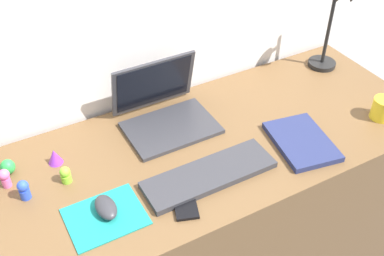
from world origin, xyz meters
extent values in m
cube|color=silver|center=(0.00, 0.35, 0.78)|extent=(2.88, 0.05, 1.56)
cube|color=brown|center=(0.00, 0.00, 0.37)|extent=(1.68, 0.63, 0.74)
cube|color=#333338|center=(-0.02, 0.12, 0.75)|extent=(0.30, 0.21, 0.01)
cube|color=#333338|center=(-0.02, 0.25, 0.85)|extent=(0.30, 0.05, 0.20)
cube|color=black|center=(-0.02, 0.25, 0.85)|extent=(0.27, 0.04, 0.17)
cube|color=#333338|center=(-0.02, -0.13, 0.75)|extent=(0.41, 0.13, 0.02)
cube|color=teal|center=(-0.35, -0.13, 0.74)|extent=(0.21, 0.17, 0.00)
ellipsoid|color=#333338|center=(-0.34, -0.11, 0.76)|extent=(0.06, 0.10, 0.03)
cube|color=black|center=(-0.14, -0.19, 0.74)|extent=(0.10, 0.14, 0.01)
cylinder|color=black|center=(0.70, 0.19, 0.75)|extent=(0.11, 0.11, 0.02)
cylinder|color=black|center=(0.70, 0.19, 0.91)|extent=(0.01, 0.01, 0.30)
cube|color=navy|center=(0.32, -0.15, 0.75)|extent=(0.21, 0.27, 0.02)
cylinder|color=yellow|center=(0.65, -0.17, 0.78)|extent=(0.07, 0.07, 0.08)
ellipsoid|color=green|center=(-0.55, 0.18, 0.76)|extent=(0.04, 0.04, 0.05)
cone|color=purple|center=(-0.41, 0.15, 0.77)|extent=(0.05, 0.05, 0.05)
cylinder|color=blue|center=(-0.53, 0.05, 0.76)|extent=(0.03, 0.03, 0.03)
sphere|color=blue|center=(-0.53, 0.05, 0.79)|extent=(0.03, 0.03, 0.03)
cylinder|color=#8CDB33|center=(-0.40, 0.06, 0.75)|extent=(0.03, 0.03, 0.03)
sphere|color=#8CDB33|center=(-0.40, 0.06, 0.78)|extent=(0.03, 0.03, 0.03)
cylinder|color=pink|center=(-0.56, 0.12, 0.76)|extent=(0.03, 0.03, 0.03)
sphere|color=pink|center=(-0.56, 0.12, 0.79)|extent=(0.03, 0.03, 0.03)
camera|label=1|loc=(-0.55, -0.98, 1.75)|focal=43.89mm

